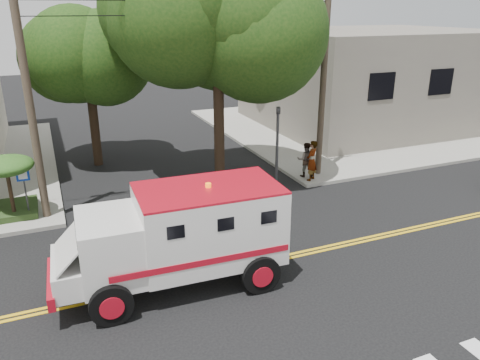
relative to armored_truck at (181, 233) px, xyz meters
name	(u,v)px	position (x,y,z in m)	size (l,w,h in m)	color
ground	(249,265)	(2.14, 0.19, -1.64)	(100.00, 100.00, 0.00)	black
sidewalk_ne	(352,126)	(15.64, 13.69, -1.56)	(17.00, 17.00, 0.15)	gray
building_right	(371,77)	(17.14, 14.19, 1.51)	(14.00, 12.00, 6.00)	#69615A
utility_pole_left	(29,100)	(-3.46, 6.19, 2.86)	(0.28, 0.28, 9.00)	#382D23
utility_pole_right	(323,79)	(8.44, 6.39, 2.86)	(0.28, 0.28, 9.00)	#382D23
tree_main	(231,15)	(4.08, 6.40, 5.56)	(6.08, 5.70, 9.85)	black
tree_left	(94,47)	(-0.54, 11.98, 4.09)	(4.48, 4.20, 7.70)	black
tree_right	(277,31)	(10.98, 15.96, 4.46)	(4.80, 4.50, 8.20)	black
traffic_signal	(277,139)	(5.94, 5.79, 0.59)	(0.15, 0.18, 3.60)	#3F3F42
accessibility_sign	(25,186)	(-4.06, 6.37, -0.27)	(0.45, 0.10, 2.02)	#3F3F42
armored_truck	(181,233)	(0.00, 0.00, 0.00)	(6.40, 2.77, 2.87)	silver
pedestrian_a	(312,161)	(7.64, 5.69, -0.57)	(0.67, 0.44, 1.82)	gray
pedestrian_b	(306,160)	(7.64, 6.22, -0.68)	(0.78, 0.61, 1.60)	gray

